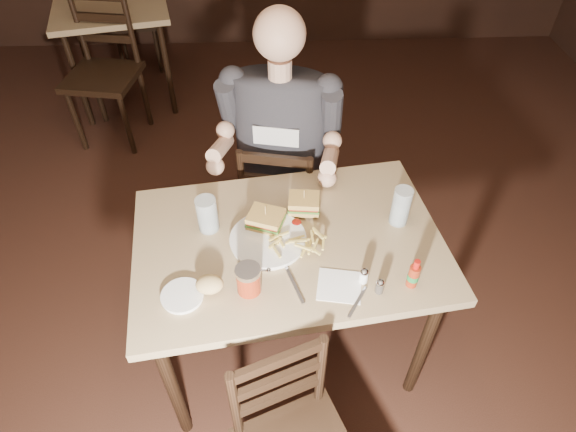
{
  "coord_description": "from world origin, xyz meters",
  "views": [
    {
      "loc": [
        0.17,
        -1.1,
        2.13
      ],
      "look_at": [
        0.22,
        0.18,
        0.85
      ],
      "focal_mm": 30.0,
      "sensor_mm": 36.0,
      "label": 1
    }
  ],
  "objects_px": {
    "bg_table": "(112,16)",
    "dinner_plate": "(268,240)",
    "bg_chair_far": "(134,21)",
    "syrup_dispenser": "(248,280)",
    "main_table": "(289,254)",
    "chair_far": "(282,199)",
    "glass_right": "(401,206)",
    "side_plate": "(183,296)",
    "glass_left": "(207,214)",
    "diner": "(279,123)",
    "bg_chair_near": "(102,76)",
    "hot_sauce": "(414,273)"
  },
  "relations": [
    {
      "from": "bg_table",
      "to": "dinner_plate",
      "type": "xyz_separation_m",
      "value": [
        1.12,
        -2.37,
        0.1
      ]
    },
    {
      "from": "bg_chair_far",
      "to": "syrup_dispenser",
      "type": "bearing_deg",
      "value": 99.4
    },
    {
      "from": "main_table",
      "to": "chair_far",
      "type": "bearing_deg",
      "value": 90.77
    },
    {
      "from": "glass_right",
      "to": "side_plate",
      "type": "xyz_separation_m",
      "value": [
        -0.81,
        -0.33,
        -0.08
      ]
    },
    {
      "from": "glass_left",
      "to": "bg_chair_far",
      "type": "bearing_deg",
      "value": 107.42
    },
    {
      "from": "chair_far",
      "to": "glass_left",
      "type": "height_order",
      "value": "glass_left"
    },
    {
      "from": "diner",
      "to": "syrup_dispenser",
      "type": "height_order",
      "value": "diner"
    },
    {
      "from": "bg_chair_near",
      "to": "side_plate",
      "type": "height_order",
      "value": "bg_chair_near"
    },
    {
      "from": "dinner_plate",
      "to": "glass_right",
      "type": "xyz_separation_m",
      "value": [
        0.51,
        0.09,
        0.07
      ]
    },
    {
      "from": "diner",
      "to": "glass_right",
      "type": "xyz_separation_m",
      "value": [
        0.45,
        -0.48,
        -0.07
      ]
    },
    {
      "from": "glass_left",
      "to": "hot_sauce",
      "type": "xyz_separation_m",
      "value": [
        0.73,
        -0.31,
        -0.01
      ]
    },
    {
      "from": "bg_chair_near",
      "to": "syrup_dispenser",
      "type": "distance_m",
      "value": 2.32
    },
    {
      "from": "main_table",
      "to": "side_plate",
      "type": "height_order",
      "value": "side_plate"
    },
    {
      "from": "chair_far",
      "to": "syrup_dispenser",
      "type": "distance_m",
      "value": 0.94
    },
    {
      "from": "glass_left",
      "to": "hot_sauce",
      "type": "height_order",
      "value": "glass_left"
    },
    {
      "from": "glass_right",
      "to": "syrup_dispenser",
      "type": "bearing_deg",
      "value": -152.04
    },
    {
      "from": "syrup_dispenser",
      "to": "side_plate",
      "type": "distance_m",
      "value": 0.23
    },
    {
      "from": "bg_chair_far",
      "to": "syrup_dispenser",
      "type": "relative_size",
      "value": 7.38
    },
    {
      "from": "bg_table",
      "to": "glass_right",
      "type": "relative_size",
      "value": 5.81
    },
    {
      "from": "main_table",
      "to": "side_plate",
      "type": "distance_m",
      "value": 0.46
    },
    {
      "from": "chair_far",
      "to": "glass_right",
      "type": "distance_m",
      "value": 0.81
    },
    {
      "from": "bg_table",
      "to": "glass_right",
      "type": "height_order",
      "value": "glass_right"
    },
    {
      "from": "bg_chair_far",
      "to": "bg_table",
      "type": "bearing_deg",
      "value": 80.91
    },
    {
      "from": "bg_chair_far",
      "to": "dinner_plate",
      "type": "height_order",
      "value": "bg_chair_far"
    },
    {
      "from": "bg_table",
      "to": "bg_chair_near",
      "type": "bearing_deg",
      "value": -90.0
    },
    {
      "from": "bg_table",
      "to": "hot_sauce",
      "type": "bearing_deg",
      "value": -58.07
    },
    {
      "from": "bg_chair_near",
      "to": "chair_far",
      "type": "bearing_deg",
      "value": -35.53
    },
    {
      "from": "bg_chair_near",
      "to": "side_plate",
      "type": "relative_size",
      "value": 6.86
    },
    {
      "from": "bg_chair_near",
      "to": "syrup_dispenser",
      "type": "height_order",
      "value": "bg_chair_near"
    },
    {
      "from": "bg_table",
      "to": "chair_far",
      "type": "bearing_deg",
      "value": -55.9
    },
    {
      "from": "main_table",
      "to": "bg_chair_far",
      "type": "distance_m",
      "value": 3.17
    },
    {
      "from": "dinner_plate",
      "to": "glass_right",
      "type": "height_order",
      "value": "glass_right"
    },
    {
      "from": "glass_right",
      "to": "side_plate",
      "type": "relative_size",
      "value": 1.15
    },
    {
      "from": "bg_table",
      "to": "syrup_dispenser",
      "type": "height_order",
      "value": "syrup_dispenser"
    },
    {
      "from": "side_plate",
      "to": "syrup_dispenser",
      "type": "bearing_deg",
      "value": 5.68
    },
    {
      "from": "hot_sauce",
      "to": "side_plate",
      "type": "distance_m",
      "value": 0.8
    },
    {
      "from": "bg_chair_near",
      "to": "glass_right",
      "type": "height_order",
      "value": "bg_chair_near"
    },
    {
      "from": "main_table",
      "to": "diner",
      "type": "xyz_separation_m",
      "value": [
        -0.02,
        0.56,
        0.24
      ]
    },
    {
      "from": "main_table",
      "to": "side_plate",
      "type": "relative_size",
      "value": 8.83
    },
    {
      "from": "bg_chair_far",
      "to": "glass_right",
      "type": "height_order",
      "value": "glass_right"
    },
    {
      "from": "main_table",
      "to": "diner",
      "type": "bearing_deg",
      "value": 91.88
    },
    {
      "from": "hot_sauce",
      "to": "bg_chair_far",
      "type": "bearing_deg",
      "value": 117.22
    },
    {
      "from": "chair_far",
      "to": "hot_sauce",
      "type": "height_order",
      "value": "hot_sauce"
    },
    {
      "from": "bg_table",
      "to": "chair_far",
      "type": "xyz_separation_m",
      "value": [
        1.19,
        -1.76,
        -0.26
      ]
    },
    {
      "from": "glass_left",
      "to": "glass_right",
      "type": "xyz_separation_m",
      "value": [
        0.74,
        0.0,
        0.01
      ]
    },
    {
      "from": "glass_right",
      "to": "syrup_dispenser",
      "type": "height_order",
      "value": "glass_right"
    },
    {
      "from": "bg_chair_far",
      "to": "bg_chair_near",
      "type": "bearing_deg",
      "value": 80.91
    },
    {
      "from": "chair_far",
      "to": "glass_left",
      "type": "bearing_deg",
      "value": 72.47
    },
    {
      "from": "diner",
      "to": "glass_right",
      "type": "distance_m",
      "value": 0.66
    },
    {
      "from": "diner",
      "to": "glass_right",
      "type": "relative_size",
      "value": 5.97
    }
  ]
}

